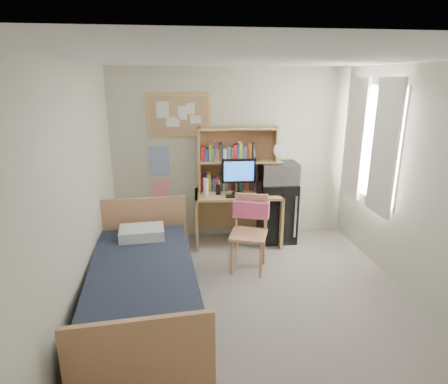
{
  "coord_description": "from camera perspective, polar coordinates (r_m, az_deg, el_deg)",
  "views": [
    {
      "loc": [
        -0.84,
        -3.5,
        2.43
      ],
      "look_at": [
        -0.23,
        1.2,
        0.99
      ],
      "focal_mm": 30.0,
      "sensor_mm": 36.0,
      "label": 1
    }
  ],
  "objects": [
    {
      "name": "water_bottle",
      "position": [
        5.41,
        -2.78,
        0.76
      ],
      "size": [
        0.08,
        0.08,
        0.25
      ],
      "primitive_type": "cylinder",
      "rotation": [
        0.0,
        0.0,
        -0.06
      ],
      "color": "white",
      "rests_on": "desk"
    },
    {
      "name": "desk_fan",
      "position": [
        5.6,
        8.46,
        5.84
      ],
      "size": [
        0.22,
        0.22,
        0.27
      ],
      "primitive_type": "cylinder",
      "rotation": [
        0.0,
        0.0,
        -0.03
      ],
      "color": "white",
      "rests_on": "microwave"
    },
    {
      "name": "curtain_right",
      "position": [
        5.76,
        19.29,
        7.7
      ],
      "size": [
        0.04,
        0.55,
        1.7
      ],
      "primitive_type": "cube",
      "color": "white",
      "rests_on": "wall_right"
    },
    {
      "name": "window_unit",
      "position": [
        5.43,
        21.43,
        6.97
      ],
      "size": [
        0.1,
        1.4,
        1.7
      ],
      "primitive_type": "cube",
      "color": "white",
      "rests_on": "wall_right"
    },
    {
      "name": "mini_fridge",
      "position": [
        5.85,
        8.03,
        -2.9
      ],
      "size": [
        0.56,
        0.56,
        0.92
      ],
      "primitive_type": "cube",
      "rotation": [
        0.0,
        0.0,
        -0.03
      ],
      "color": "black",
      "rests_on": "floor"
    },
    {
      "name": "wall_right",
      "position": [
        4.52,
        28.68,
        0.34
      ],
      "size": [
        0.04,
        4.2,
        2.6
      ],
      "primitive_type": "cube",
      "color": "beige",
      "rests_on": "floor"
    },
    {
      "name": "poster_japan",
      "position": [
        5.83,
        -9.61,
        0.23
      ],
      "size": [
        0.28,
        0.01,
        0.36
      ],
      "primitive_type": "cube",
      "color": "red",
      "rests_on": "wall_back"
    },
    {
      "name": "keyboard",
      "position": [
        5.38,
        2.38,
        -0.62
      ],
      "size": [
        0.41,
        0.15,
        0.02
      ],
      "primitive_type": "cube",
      "rotation": [
        0.0,
        0.0,
        -0.06
      ],
      "color": "black",
      "rests_on": "desk"
    },
    {
      "name": "wall_back",
      "position": [
        5.77,
        1.16,
        5.62
      ],
      "size": [
        3.6,
        0.04,
        2.6
      ],
      "primitive_type": "cube",
      "color": "beige",
      "rests_on": "floor"
    },
    {
      "name": "bed",
      "position": [
        4.1,
        -12.2,
        -14.77
      ],
      "size": [
        1.23,
        2.25,
        0.6
      ],
      "primitive_type": "cube",
      "rotation": [
        0.0,
        0.0,
        0.07
      ],
      "color": "#1A202E",
      "rests_on": "floor"
    },
    {
      "name": "poster_wave",
      "position": [
        5.71,
        -9.84,
        4.75
      ],
      "size": [
        0.3,
        0.01,
        0.42
      ],
      "primitive_type": "cube",
      "color": "#2A5AAB",
      "rests_on": "wall_back"
    },
    {
      "name": "ceiling",
      "position": [
        3.6,
        6.54,
        19.54
      ],
      "size": [
        3.6,
        4.2,
        0.02
      ],
      "primitive_type": "cube",
      "color": "white",
      "rests_on": "wall_back"
    },
    {
      "name": "hoodie",
      "position": [
        4.96,
        4.16,
        -2.62
      ],
      "size": [
        0.49,
        0.29,
        0.23
      ],
      "primitive_type": "cube",
      "rotation": [
        0.0,
        0.0,
        -0.34
      ],
      "color": "#EB5982",
      "rests_on": "desk_chair"
    },
    {
      "name": "pillow",
      "position": [
        4.61,
        -12.41,
        -6.06
      ],
      "size": [
        0.55,
        0.4,
        0.13
      ],
      "primitive_type": "cube",
      "rotation": [
        0.0,
        0.0,
        0.07
      ],
      "color": "white",
      "rests_on": "bed"
    },
    {
      "name": "wall_front",
      "position": [
        1.98,
        20.5,
        -19.0
      ],
      "size": [
        3.6,
        0.04,
        2.6
      ],
      "primitive_type": "cube",
      "color": "beige",
      "rests_on": "floor"
    },
    {
      "name": "monitor",
      "position": [
        5.44,
        2.25,
        2.38
      ],
      "size": [
        0.5,
        0.07,
        0.53
      ],
      "primitive_type": "cube",
      "rotation": [
        0.0,
        0.0,
        -0.06
      ],
      "color": "black",
      "rests_on": "desk"
    },
    {
      "name": "microwave",
      "position": [
        5.66,
        8.33,
        2.94
      ],
      "size": [
        0.55,
        0.42,
        0.31
      ],
      "primitive_type": "cube",
      "rotation": [
        0.0,
        0.0,
        -0.03
      ],
      "color": "#B8B8BD",
      "rests_on": "mini_fridge"
    },
    {
      "name": "wall_left",
      "position": [
        3.8,
        -21.64,
        -1.62
      ],
      "size": [
        0.04,
        4.2,
        2.6
      ],
      "primitive_type": "cube",
      "color": "beige",
      "rests_on": "floor"
    },
    {
      "name": "hutch",
      "position": [
        5.6,
        2.04,
        5.02
      ],
      "size": [
        1.18,
        0.36,
        0.95
      ],
      "primitive_type": "cube",
      "rotation": [
        0.0,
        0.0,
        -0.06
      ],
      "color": "tan",
      "rests_on": "desk"
    },
    {
      "name": "speaker_left",
      "position": [
        5.47,
        -0.9,
        0.45
      ],
      "size": [
        0.07,
        0.07,
        0.16
      ],
      "primitive_type": "cube",
      "rotation": [
        0.0,
        0.0,
        -0.06
      ],
      "color": "black",
      "rests_on": "desk"
    },
    {
      "name": "desk",
      "position": [
        5.7,
        2.1,
        -3.95
      ],
      "size": [
        1.31,
        0.71,
        0.8
      ],
      "primitive_type": "cube",
      "rotation": [
        0.0,
        0.0,
        -0.06
      ],
      "color": "tan",
      "rests_on": "floor"
    },
    {
      "name": "desk_chair",
      "position": [
        4.87,
        3.76,
        -6.44
      ],
      "size": [
        0.64,
        0.64,
        1.0
      ],
      "primitive_type": "cube",
      "rotation": [
        0.0,
        0.0,
        -0.34
      ],
      "color": "tan",
      "rests_on": "floor"
    },
    {
      "name": "speaker_right",
      "position": [
        5.53,
        5.32,
        0.63
      ],
      "size": [
        0.07,
        0.07,
        0.17
      ],
      "primitive_type": "cube",
      "rotation": [
        0.0,
        0.0,
        -0.06
      ],
      "color": "black",
      "rests_on": "desk"
    },
    {
      "name": "floor",
      "position": [
        4.34,
        5.35,
        -17.33
      ],
      "size": [
        3.6,
        4.2,
        0.02
      ],
      "primitive_type": "cube",
      "color": "gray",
      "rests_on": "ground"
    },
    {
      "name": "bulletin_board",
      "position": [
        5.6,
        -6.85,
        11.58
      ],
      "size": [
        0.94,
        0.03,
        0.64
      ],
      "primitive_type": "cube",
      "color": "tan",
      "rests_on": "wall_back"
    },
    {
      "name": "curtain_left",
      "position": [
        5.07,
        23.25,
        6.14
      ],
      "size": [
        0.04,
        0.55,
        1.7
      ],
      "primitive_type": "cube",
      "color": "white",
      "rests_on": "wall_right"
    }
  ]
}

